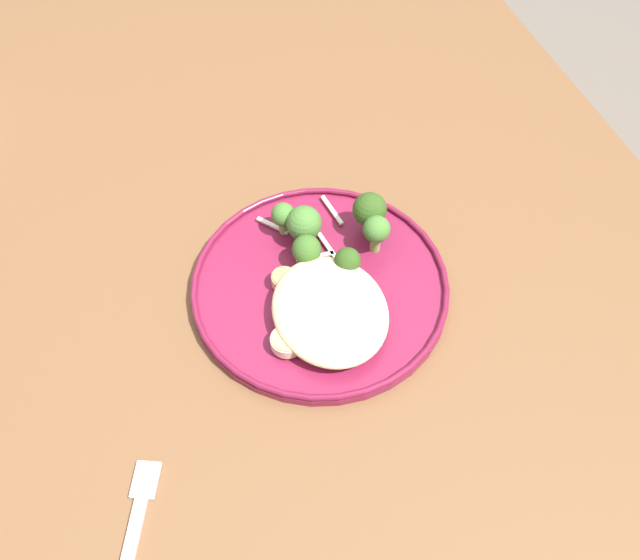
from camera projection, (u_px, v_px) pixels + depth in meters
name	position (u px, v px, depth m)	size (l,w,h in m)	color
ground	(295.00, 490.00, 1.42)	(6.00, 6.00, 0.00)	#665B51
wooden_dining_table	(280.00, 308.00, 0.89)	(1.40, 1.00, 0.74)	brown
dinner_plate	(320.00, 286.00, 0.80)	(0.29, 0.29, 0.02)	maroon
noodle_bed	(330.00, 310.00, 0.76)	(0.14, 0.12, 0.04)	beige
seared_scallop_left_edge	(285.00, 279.00, 0.79)	(0.03, 0.03, 0.02)	#DBB77A
seared_scallop_rear_pale	(287.00, 341.00, 0.74)	(0.04, 0.04, 0.01)	beige
seared_scallop_front_small	(324.00, 279.00, 0.79)	(0.03, 0.03, 0.02)	#E5C689
seared_scallop_right_edge	(323.00, 312.00, 0.77)	(0.03, 0.03, 0.01)	#DBB77A
broccoli_floret_tall_stalk	(304.00, 224.00, 0.81)	(0.04, 0.04, 0.05)	#89A356
broccoli_floret_small_sprig	(370.00, 210.00, 0.81)	(0.04, 0.04, 0.06)	#89A356
broccoli_floret_left_leaning	(283.00, 216.00, 0.82)	(0.03, 0.03, 0.04)	#7A994C
broccoli_floret_center_pile	(347.00, 262.00, 0.79)	(0.03, 0.03, 0.04)	#7A994C
broccoli_floret_rear_charred	(307.00, 250.00, 0.80)	(0.03, 0.03, 0.04)	#7A994C
broccoli_floret_split_head	(377.00, 230.00, 0.80)	(0.03, 0.03, 0.05)	#7A994C
onion_sliver_long_sliver	(328.00, 247.00, 0.83)	(0.05, 0.01, 0.00)	silver
onion_sliver_pale_crescent	(332.00, 210.00, 0.86)	(0.05, 0.01, 0.00)	silver
onion_sliver_curled_piece	(273.00, 225.00, 0.84)	(0.04, 0.01, 0.00)	silver
onion_sliver_short_strip	(315.00, 257.00, 0.82)	(0.04, 0.01, 0.00)	silver
dinner_fork	(129.00, 553.00, 0.64)	(0.18, 0.09, 0.00)	silver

